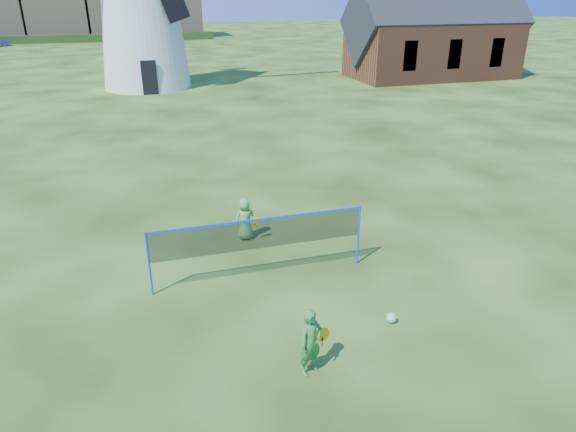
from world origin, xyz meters
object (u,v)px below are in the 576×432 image
Objects in this scene: badminton_net at (259,235)px; play_ball at (391,318)px; player_girl at (311,342)px; player_boy at (245,219)px; chapel at (434,36)px.

play_ball is at bearing -49.41° from badminton_net.
player_girl is 5.62m from player_boy.
badminton_net reaches higher than player_girl.
chapel is 11.14× the size of player_boy.
player_girl is 2.35m from play_ball.
player_girl is 1.11× the size of player_boy.
play_ball is at bearing -122.41° from chapel.
badminton_net is 2.25m from player_boy.
badminton_net reaches higher than player_boy.
chapel is 10.06× the size of player_girl.
badminton_net reaches higher than play_ball.
player_girl reaches higher than play_ball.
play_ball is (-18.16, -28.61, -2.98)m from chapel.
badminton_net is at bearing -127.91° from chapel.
chapel reaches higher than badminton_net.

